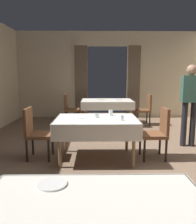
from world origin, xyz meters
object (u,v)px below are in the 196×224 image
at_px(chair_far_right, 145,108).
at_px(glass_mid_b, 122,118).
at_px(chair_mid_left, 35,131).
at_px(plate_near_b, 52,184).
at_px(chair_far_left, 70,107).
at_px(person_diner_standing_aside, 190,99).
at_px(dining_table_far, 107,103).
at_px(glass_mid_c, 97,116).
at_px(chair_mid_right, 158,131).
at_px(plate_mid_d, 78,118).
at_px(dining_table_mid, 96,123).
at_px(plate_far_b, 118,99).
at_px(glass_mid_a, 111,113).
at_px(plate_far_a, 102,100).

xyz_separation_m(chair_far_right, glass_mid_b, (-1.08, -3.02, 0.28)).
xyz_separation_m(chair_mid_left, plate_near_b, (0.78, -2.46, 0.24)).
relative_size(chair_far_left, person_diner_standing_aside, 0.54).
xyz_separation_m(dining_table_far, glass_mid_c, (-0.34, -2.88, 0.12)).
bearing_deg(chair_mid_right, plate_mid_d, -179.33).
relative_size(dining_table_mid, plate_far_b, 6.49).
xyz_separation_m(plate_mid_d, person_diner_standing_aside, (2.28, 0.72, 0.27)).
xyz_separation_m(glass_mid_a, person_diner_standing_aside, (1.69, 0.47, 0.22)).
distance_m(chair_mid_right, chair_far_right, 2.83).
bearing_deg(chair_mid_left, dining_table_far, 63.10).
bearing_deg(glass_mid_c, dining_table_mid, -101.18).
bearing_deg(dining_table_far, glass_mid_c, -96.75).
bearing_deg(chair_mid_right, chair_far_left, 122.65).
height_order(dining_table_mid, person_diner_standing_aside, person_diner_standing_aside).
height_order(plate_far_b, person_diner_standing_aside, person_diner_standing_aside).
bearing_deg(glass_mid_b, plate_mid_d, 165.27).
distance_m(glass_mid_c, plate_far_b, 3.09).
bearing_deg(chair_mid_right, glass_mid_c, 179.41).
height_order(plate_near_b, glass_mid_a, glass_mid_a).
distance_m(glass_mid_a, plate_far_b, 2.82).
bearing_deg(plate_far_a, dining_table_far, -33.17).
height_order(glass_mid_a, glass_mid_c, glass_mid_a).
bearing_deg(glass_mid_c, chair_mid_right, -0.59).
bearing_deg(chair_mid_right, plate_far_a, 107.07).
xyz_separation_m(chair_far_left, plate_near_b, (0.49, -5.44, 0.24)).
distance_m(plate_near_b, person_diner_standing_aside, 3.89).
height_order(dining_table_far, plate_near_b, plate_near_b).
bearing_deg(plate_far_a, plate_far_b, 1.99).
bearing_deg(glass_mid_c, glass_mid_b, -28.14).
bearing_deg(glass_mid_b, glass_mid_a, 109.23).
bearing_deg(glass_mid_a, glass_mid_c, -140.31).
bearing_deg(chair_far_right, glass_mid_b, -109.77).
height_order(plate_mid_d, person_diner_standing_aside, person_diner_standing_aside).
xyz_separation_m(chair_far_left, glass_mid_c, (0.82, -2.99, 0.28)).
height_order(chair_far_right, glass_mid_c, chair_far_right).
bearing_deg(dining_table_mid, glass_mid_b, -24.49).
bearing_deg(chair_mid_right, person_diner_standing_aside, 39.42).
distance_m(chair_mid_left, person_diner_standing_aside, 3.18).
relative_size(dining_table_far, person_diner_standing_aside, 0.91).
relative_size(glass_mid_b, plate_far_b, 0.40).
distance_m(dining_table_mid, chair_mid_right, 1.12).
distance_m(glass_mid_c, plate_far_a, 2.99).
bearing_deg(chair_mid_right, glass_mid_a, 164.54).
height_order(chair_far_left, plate_mid_d, chair_far_left).
xyz_separation_m(plate_far_a, plate_far_b, (0.52, 0.02, 0.00)).
distance_m(chair_far_left, plate_far_b, 1.54).
xyz_separation_m(chair_mid_right, chair_far_right, (0.40, 2.80, 0.00)).
bearing_deg(glass_mid_b, dining_table_far, 91.45).
xyz_separation_m(chair_mid_right, plate_mid_d, (-1.43, -0.02, 0.24)).
bearing_deg(dining_table_far, person_diner_standing_aside, -53.68).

